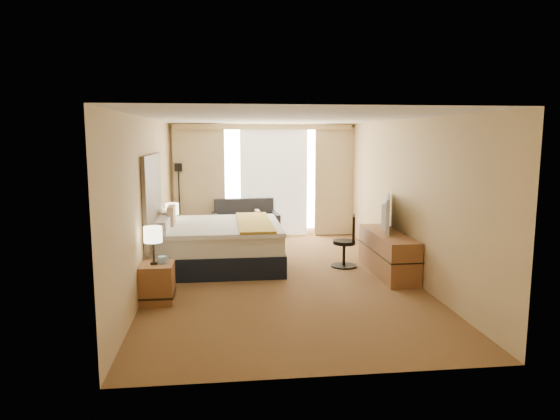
{
  "coord_description": "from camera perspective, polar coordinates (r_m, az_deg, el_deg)",
  "views": [
    {
      "loc": [
        -0.95,
        -7.98,
        2.32
      ],
      "look_at": [
        0.04,
        0.4,
        1.06
      ],
      "focal_mm": 32.0,
      "sensor_mm": 36.0,
      "label": 1
    }
  ],
  "objects": [
    {
      "name": "window",
      "position": [
        11.56,
        -0.72,
        3.5
      ],
      "size": [
        2.3,
        0.02,
        2.3
      ],
      "primitive_type": "cube",
      "color": "white",
      "rests_on": "wall_back"
    },
    {
      "name": "bed",
      "position": [
        9.04,
        -7.28,
        -3.85
      ],
      "size": [
        2.27,
        2.07,
        1.1
      ],
      "color": "black",
      "rests_on": "floor"
    },
    {
      "name": "floor_lamp",
      "position": [
        11.38,
        -11.47,
        2.72
      ],
      "size": [
        0.22,
        0.22,
        1.72
      ],
      "color": "black",
      "rests_on": "floor"
    },
    {
      "name": "wall_left",
      "position": [
        8.13,
        -14.79,
        0.97
      ],
      "size": [
        0.02,
        7.0,
        2.6
      ],
      "primitive_type": "cube",
      "color": "tan",
      "rests_on": "ground"
    },
    {
      "name": "television",
      "position": [
        8.75,
        11.54,
        -0.36
      ],
      "size": [
        0.47,
        1.04,
        0.61
      ],
      "primitive_type": "imported",
      "rotation": [
        0.0,
        0.0,
        1.24
      ],
      "color": "black",
      "rests_on": "media_dresser"
    },
    {
      "name": "floor",
      "position": [
        8.37,
        0.07,
        -7.64
      ],
      "size": [
        4.2,
        7.0,
        0.02
      ],
      "primitive_type": "cube",
      "color": "#622C1C",
      "rests_on": "ground"
    },
    {
      "name": "loveseat",
      "position": [
        11.22,
        -3.94,
        -1.93
      ],
      "size": [
        1.5,
        0.87,
        0.91
      ],
      "rotation": [
        0.0,
        0.0,
        0.06
      ],
      "color": "maroon",
      "rests_on": "floor"
    },
    {
      "name": "telephone",
      "position": [
        9.77,
        -11.33,
        -1.95
      ],
      "size": [
        0.19,
        0.16,
        0.06
      ],
      "primitive_type": "cube",
      "rotation": [
        0.0,
        0.0,
        0.22
      ],
      "color": "black",
      "rests_on": "nightstand_right"
    },
    {
      "name": "curtains",
      "position": [
        11.44,
        -1.94,
        3.89
      ],
      "size": [
        4.12,
        0.19,
        2.56
      ],
      "color": "beige",
      "rests_on": "floor"
    },
    {
      "name": "nightstand_left",
      "position": [
        7.29,
        -13.83,
        -8.1
      ],
      "size": [
        0.45,
        0.52,
        0.55
      ],
      "primitive_type": "cube",
      "color": "#995B37",
      "rests_on": "floor"
    },
    {
      "name": "wall_right",
      "position": [
        8.6,
        14.11,
        1.4
      ],
      "size": [
        0.02,
        7.0,
        2.6
      ],
      "primitive_type": "cube",
      "color": "tan",
      "rests_on": "ground"
    },
    {
      "name": "desk_chair",
      "position": [
        8.97,
        7.66,
        -3.87
      ],
      "size": [
        0.45,
        0.45,
        0.93
      ],
      "rotation": [
        0.0,
        0.0,
        -0.27
      ],
      "color": "black",
      "rests_on": "floor"
    },
    {
      "name": "lamp_right",
      "position": [
        9.57,
        -12.23,
        0.06
      ],
      "size": [
        0.25,
        0.25,
        0.52
      ],
      "color": "black",
      "rests_on": "nightstand_right"
    },
    {
      "name": "nightstand_right",
      "position": [
        9.7,
        -12.03,
        -3.9
      ],
      "size": [
        0.45,
        0.52,
        0.55
      ],
      "primitive_type": "cube",
      "color": "#995B37",
      "rests_on": "floor"
    },
    {
      "name": "wall_front",
      "position": [
        4.69,
        5.13,
        -4.14
      ],
      "size": [
        4.2,
        0.02,
        2.6
      ],
      "primitive_type": "cube",
      "color": "tan",
      "rests_on": "ground"
    },
    {
      "name": "wall_back",
      "position": [
        11.57,
        -1.97,
        3.4
      ],
      "size": [
        4.2,
        0.02,
        2.6
      ],
      "primitive_type": "cube",
      "color": "tan",
      "rests_on": "ground"
    },
    {
      "name": "headboard",
      "position": [
        8.32,
        -14.32,
        1.02
      ],
      "size": [
        0.06,
        1.85,
        1.5
      ],
      "primitive_type": "cube",
      "color": "black",
      "rests_on": "wall_left"
    },
    {
      "name": "media_dresser",
      "position": [
        8.68,
        12.21,
        -4.86
      ],
      "size": [
        0.5,
        1.8,
        0.7
      ],
      "primitive_type": "cube",
      "color": "#995B37",
      "rests_on": "floor"
    },
    {
      "name": "ceiling",
      "position": [
        8.04,
        0.08,
        10.45
      ],
      "size": [
        4.2,
        7.0,
        0.02
      ],
      "primitive_type": "cube",
      "color": "silver",
      "rests_on": "wall_back"
    },
    {
      "name": "lamp_left",
      "position": [
        7.1,
        -14.32,
        -2.82
      ],
      "size": [
        0.25,
        0.25,
        0.53
      ],
      "color": "black",
      "rests_on": "nightstand_left"
    },
    {
      "name": "tissue_box",
      "position": [
        7.21,
        -13.31,
        -5.57
      ],
      "size": [
        0.12,
        0.12,
        0.1
      ],
      "primitive_type": "cube",
      "rotation": [
        0.0,
        0.0,
        -0.12
      ],
      "color": "#7FA5C4",
      "rests_on": "nightstand_left"
    }
  ]
}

